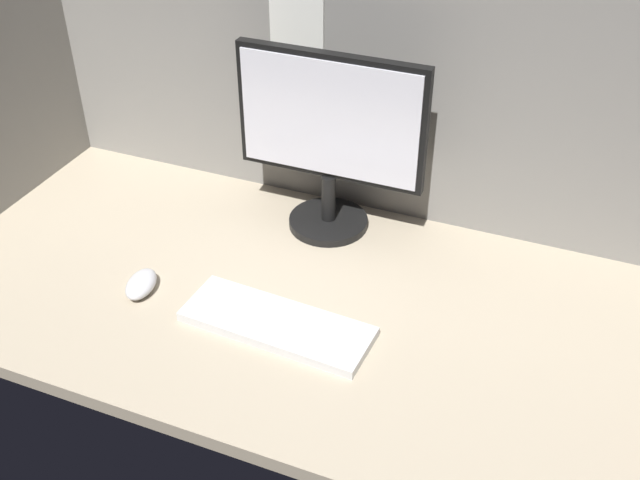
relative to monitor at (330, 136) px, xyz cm
name	(u,v)px	position (x,y,z in cm)	size (l,w,h in cm)	color
ground_plane	(340,308)	(12.12, -25.12, -24.16)	(180.00, 80.00, 3.00)	tan
cubicle_wall_back	(405,71)	(12.09, 12.37, 11.63)	(180.00, 5.50, 68.55)	gray
monitor	(330,136)	(0.00, 0.00, 0.00)	(41.79, 18.00, 40.93)	black
keyboard	(277,324)	(3.65, -36.82, -21.66)	(37.00, 13.00, 2.00)	silver
mouse	(141,284)	(-26.58, -36.87, -20.96)	(5.60, 9.60, 3.40)	silver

